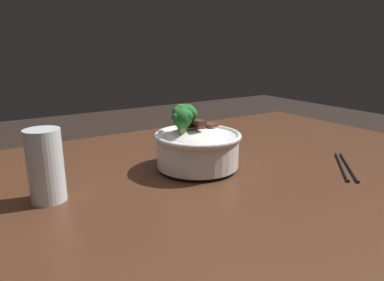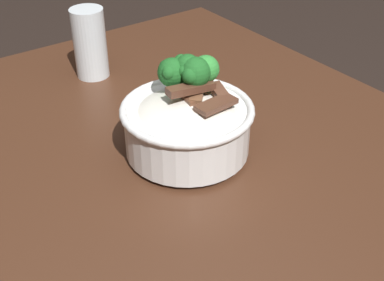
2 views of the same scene
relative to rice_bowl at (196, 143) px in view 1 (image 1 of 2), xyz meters
The scene contains 4 objects.
dining_table 0.18m from the rice_bowl, 158.72° to the left, with size 1.25×0.92×0.78m.
rice_bowl is the anchor object (origin of this frame).
drinking_glass 0.34m from the rice_bowl, ahead, with size 0.07×0.07×0.14m.
chopsticks_pair 0.37m from the rice_bowl, 148.27° to the left, with size 0.17×0.16×0.01m.
Camera 1 is at (0.53, 0.62, 1.07)m, focal length 32.06 mm.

